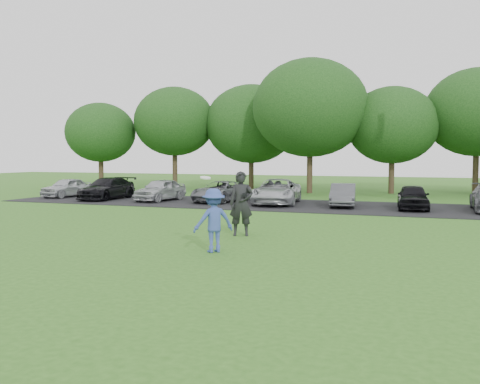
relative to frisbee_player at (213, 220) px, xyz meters
The scene contains 6 objects.
ground 1.00m from the frisbee_player, behind, with size 100.00×100.00×0.00m, color #30631C.
parking_lot 12.96m from the frisbee_player, 92.52° to the left, with size 32.00×6.50×0.03m, color black.
frisbee_player is the anchor object (origin of this frame).
camera_bystander 2.87m from the frisbee_player, 96.15° to the left, with size 0.83×0.66×1.98m.
parked_cars 12.91m from the frisbee_player, 90.17° to the left, with size 30.42×4.97×1.24m.
tree_row 23.07m from the frisbee_player, 87.62° to the left, with size 42.39×9.85×8.64m.
Camera 1 is at (5.96, -12.32, 2.48)m, focal length 40.00 mm.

